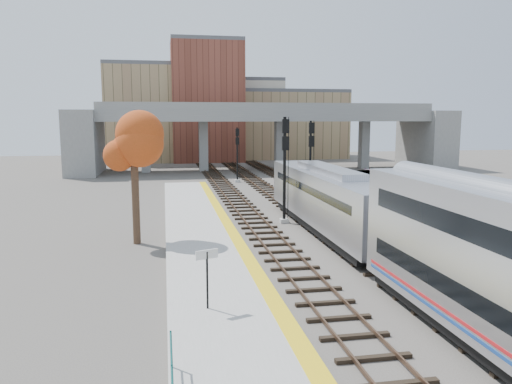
{
  "coord_description": "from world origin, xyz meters",
  "views": [
    {
      "loc": [
        -9.44,
        -25.71,
        7.47
      ],
      "look_at": [
        -3.4,
        7.15,
        2.5
      ],
      "focal_mm": 35.0,
      "sensor_mm": 36.0,
      "label": 1
    }
  ],
  "objects": [
    {
      "name": "tree",
      "position": [
        -11.2,
        4.28,
        5.73
      ],
      "size": [
        3.6,
        3.6,
        7.73
      ],
      "color": "#382619",
      "rests_on": "ground"
    },
    {
      "name": "signal_mast_near",
      "position": [
        -1.1,
        8.42,
        3.84
      ],
      "size": [
        0.6,
        0.64,
        7.55
      ],
      "color": "#9E9E99",
      "rests_on": "ground"
    },
    {
      "name": "car_a",
      "position": [
        10.11,
        24.17,
        0.63
      ],
      "size": [
        2.38,
        3.75,
        1.19
      ],
      "primitive_type": "imported",
      "rotation": [
        0.0,
        0.0,
        -0.3
      ],
      "color": "#99999E",
      "rests_on": "parking_lot"
    },
    {
      "name": "buildings_far",
      "position": [
        1.26,
        66.57,
        7.88
      ],
      "size": [
        43.0,
        21.0,
        20.6
      ],
      "color": "#998258",
      "rests_on": "ground"
    },
    {
      "name": "parking_lot",
      "position": [
        14.0,
        28.0,
        0.02
      ],
      "size": [
        14.0,
        18.0,
        0.04
      ],
      "primitive_type": "cube",
      "color": "black",
      "rests_on": "ground"
    },
    {
      "name": "locomotive",
      "position": [
        1.0,
        5.09,
        2.28
      ],
      "size": [
        3.02,
        19.05,
        4.1
      ],
      "color": "#A8AAB2",
      "rests_on": "ground"
    },
    {
      "name": "ground",
      "position": [
        0.0,
        0.0,
        0.0
      ],
      "size": [
        160.0,
        160.0,
        0.0
      ],
      "primitive_type": "plane",
      "color": "#47423D",
      "rests_on": "ground"
    },
    {
      "name": "signal_mast_mid",
      "position": [
        3.0,
        15.83,
        3.63
      ],
      "size": [
        0.6,
        0.64,
        7.24
      ],
      "color": "#9E9E99",
      "rests_on": "ground"
    },
    {
      "name": "car_b",
      "position": [
        14.1,
        29.72,
        0.67
      ],
      "size": [
        2.4,
        4.06,
        1.26
      ],
      "primitive_type": "imported",
      "rotation": [
        0.0,
        0.0,
        0.3
      ],
      "color": "#99999E",
      "rests_on": "parking_lot"
    },
    {
      "name": "platform",
      "position": [
        -7.25,
        0.0,
        0.17
      ],
      "size": [
        4.5,
        60.0,
        0.35
      ],
      "primitive_type": "cube",
      "color": "#9E9E99",
      "rests_on": "ground"
    },
    {
      "name": "tracks",
      "position": [
        0.93,
        12.5,
        0.08
      ],
      "size": [
        10.7,
        95.0,
        0.25
      ],
      "color": "black",
      "rests_on": "ground"
    },
    {
      "name": "yellow_strip",
      "position": [
        -5.35,
        0.0,
        0.35
      ],
      "size": [
        0.7,
        60.0,
        0.01
      ],
      "primitive_type": "cube",
      "color": "yellow",
      "rests_on": "platform"
    },
    {
      "name": "signal_mast_far",
      "position": [
        -1.1,
        31.72,
        3.04
      ],
      "size": [
        0.6,
        0.64,
        6.38
      ],
      "color": "#9E9E99",
      "rests_on": "ground"
    },
    {
      "name": "overpass",
      "position": [
        4.92,
        45.0,
        5.81
      ],
      "size": [
        54.0,
        12.0,
        9.5
      ],
      "color": "slate",
      "rests_on": "ground"
    },
    {
      "name": "station_sign",
      "position": [
        -7.99,
        -7.69,
        1.98
      ],
      "size": [
        0.86,
        0.36,
        2.27
      ],
      "rotation": [
        0.0,
        0.0,
        0.35
      ],
      "color": "black",
      "rests_on": "platform"
    },
    {
      "name": "car_c",
      "position": [
        15.37,
        31.94,
        0.59
      ],
      "size": [
        2.68,
        4.07,
        1.09
      ],
      "primitive_type": "imported",
      "rotation": [
        0.0,
        0.0,
        -0.33
      ],
      "color": "#99999E",
      "rests_on": "parking_lot"
    }
  ]
}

